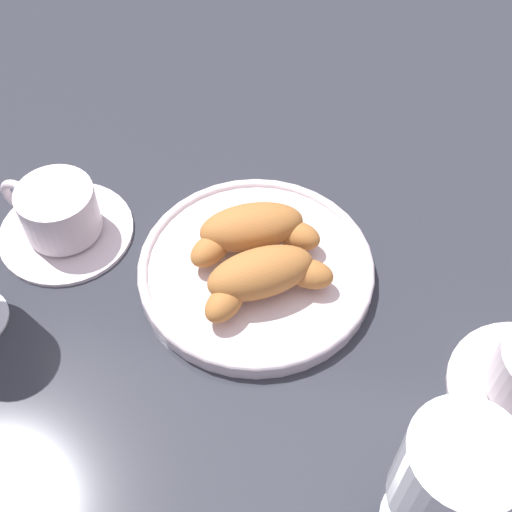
% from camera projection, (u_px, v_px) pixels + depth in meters
% --- Properties ---
extents(ground_plane, '(2.20, 2.20, 0.00)m').
position_uv_depth(ground_plane, '(236.00, 282.00, 0.65)').
color(ground_plane, '#2D3038').
extents(pastry_plate, '(0.23, 0.23, 0.02)m').
position_uv_depth(pastry_plate, '(256.00, 269.00, 0.65)').
color(pastry_plate, silver).
rests_on(pastry_plate, ground_plane).
extents(croissant_large, '(0.13, 0.10, 0.04)m').
position_uv_depth(croissant_large, '(252.00, 231.00, 0.64)').
color(croissant_large, '#AD6B33').
rests_on(croissant_large, pastry_plate).
extents(croissant_small, '(0.12, 0.10, 0.04)m').
position_uv_depth(croissant_small, '(262.00, 277.00, 0.61)').
color(croissant_small, '#AD6B33').
rests_on(croissant_small, pastry_plate).
extents(coffee_cup_far, '(0.14, 0.14, 0.06)m').
position_uv_depth(coffee_cup_far, '(60.00, 216.00, 0.67)').
color(coffee_cup_far, silver).
rests_on(coffee_cup_far, ground_plane).
extents(juice_glass_left, '(0.08, 0.08, 0.14)m').
position_uv_depth(juice_glass_left, '(452.00, 479.00, 0.44)').
color(juice_glass_left, white).
rests_on(juice_glass_left, ground_plane).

